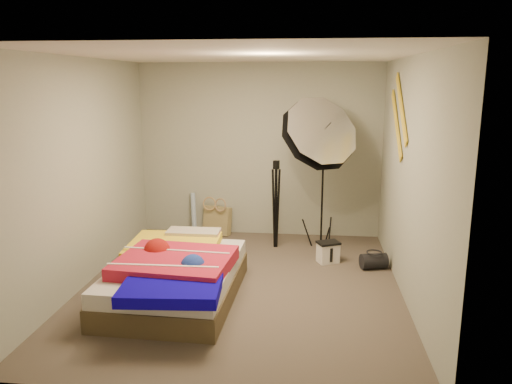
# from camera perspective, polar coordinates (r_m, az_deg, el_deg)

# --- Properties ---
(floor) EXTENTS (4.00, 4.00, 0.00)m
(floor) POSITION_cam_1_polar(r_m,az_deg,el_deg) (5.68, -1.69, -10.71)
(floor) COLOR brown
(floor) RESTS_ON ground
(ceiling) EXTENTS (4.00, 4.00, 0.00)m
(ceiling) POSITION_cam_1_polar(r_m,az_deg,el_deg) (5.22, -1.87, 15.38)
(ceiling) COLOR silver
(ceiling) RESTS_ON wall_back
(wall_back) EXTENTS (3.50, 0.00, 3.50)m
(wall_back) POSITION_cam_1_polar(r_m,az_deg,el_deg) (7.27, 0.41, 4.74)
(wall_back) COLOR gray
(wall_back) RESTS_ON floor
(wall_front) EXTENTS (3.50, 0.00, 3.50)m
(wall_front) POSITION_cam_1_polar(r_m,az_deg,el_deg) (3.40, -6.45, -4.62)
(wall_front) COLOR gray
(wall_front) RESTS_ON floor
(wall_left) EXTENTS (0.00, 4.00, 4.00)m
(wall_left) POSITION_cam_1_polar(r_m,az_deg,el_deg) (5.81, -19.14, 2.03)
(wall_left) COLOR gray
(wall_left) RESTS_ON floor
(wall_right) EXTENTS (0.00, 4.00, 4.00)m
(wall_right) POSITION_cam_1_polar(r_m,az_deg,el_deg) (5.36, 17.11, 1.31)
(wall_right) COLOR gray
(wall_right) RESTS_ON floor
(tote_bag) EXTENTS (0.45, 0.31, 0.43)m
(tote_bag) POSITION_cam_1_polar(r_m,az_deg,el_deg) (7.47, -4.44, -3.24)
(tote_bag) COLOR tan
(tote_bag) RESTS_ON floor
(wrapping_roll) EXTENTS (0.13, 0.19, 0.61)m
(wrapping_roll) POSITION_cam_1_polar(r_m,az_deg,el_deg) (7.52, -7.14, -2.43)
(wrapping_roll) COLOR #5683B5
(wrapping_roll) RESTS_ON floor
(camera_case) EXTENTS (0.30, 0.27, 0.25)m
(camera_case) POSITION_cam_1_polar(r_m,az_deg,el_deg) (6.40, 8.23, -6.90)
(camera_case) COLOR silver
(camera_case) RESTS_ON floor
(duffel_bag) EXTENTS (0.35, 0.27, 0.19)m
(duffel_bag) POSITION_cam_1_polar(r_m,az_deg,el_deg) (6.31, 13.30, -7.69)
(duffel_bag) COLOR black
(duffel_bag) RESTS_ON floor
(wall_stripe_upper) EXTENTS (0.02, 0.91, 0.78)m
(wall_stripe_upper) POSITION_cam_1_polar(r_m,az_deg,el_deg) (5.86, 16.28, 9.21)
(wall_stripe_upper) COLOR gold
(wall_stripe_upper) RESTS_ON wall_right
(wall_stripe_lower) EXTENTS (0.02, 0.91, 0.78)m
(wall_stripe_lower) POSITION_cam_1_polar(r_m,az_deg,el_deg) (6.12, 15.77, 7.48)
(wall_stripe_lower) COLOR gold
(wall_stripe_lower) RESTS_ON wall_right
(bed) EXTENTS (1.29, 1.96, 0.52)m
(bed) POSITION_cam_1_polar(r_m,az_deg,el_deg) (5.35, -9.16, -9.35)
(bed) COLOR #4E3F29
(bed) RESTS_ON floor
(photo_umbrella) EXTENTS (1.04, 1.15, 2.16)m
(photo_umbrella) POSITION_cam_1_polar(r_m,az_deg,el_deg) (6.51, 6.99, 6.39)
(photo_umbrella) COLOR black
(photo_umbrella) RESTS_ON floor
(camera_tripod) EXTENTS (0.09, 0.09, 1.21)m
(camera_tripod) POSITION_cam_1_polar(r_m,az_deg,el_deg) (6.75, 2.29, -0.70)
(camera_tripod) COLOR black
(camera_tripod) RESTS_ON floor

